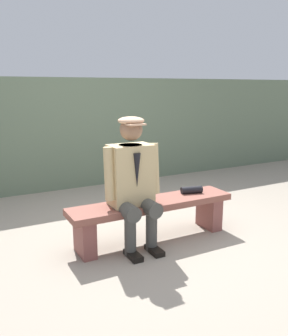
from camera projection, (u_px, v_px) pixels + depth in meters
ground_plane at (152, 239)px, 3.72m from camera, size 30.00×30.00×0.00m
bench at (152, 212)px, 3.65m from camera, size 1.74×0.37×0.42m
seated_man at (133, 179)px, 3.41m from camera, size 0.58×0.53×1.28m
rolled_magazine at (192, 190)px, 3.87m from camera, size 0.25×0.13×0.08m
stadium_wall at (78, 133)px, 5.59m from camera, size 12.00×0.24×1.69m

